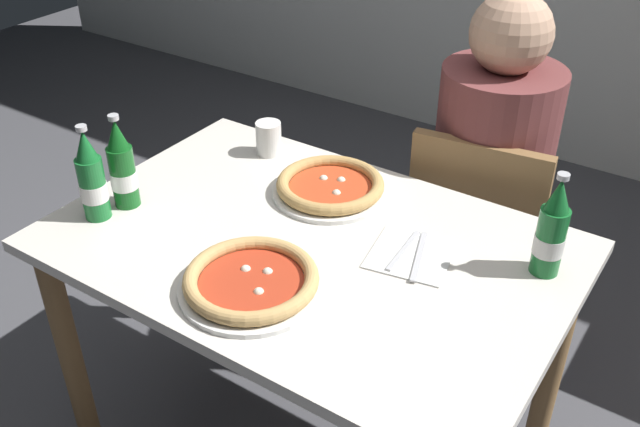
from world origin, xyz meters
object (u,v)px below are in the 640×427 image
(dining_table_main, at_px, (309,279))
(chair_behind_table, at_px, (478,238))
(napkin_with_cutlery, at_px, (411,255))
(diner_seated, at_px, (486,201))
(beer_bottle_left, at_px, (122,168))
(pizza_margherita_near, at_px, (330,186))
(paper_cup, at_px, (269,138))
(pizza_marinara_far, at_px, (252,282))
(beer_bottle_right, at_px, (92,180))
(beer_bottle_center, at_px, (551,232))

(dining_table_main, distance_m, chair_behind_table, 0.66)
(dining_table_main, bearing_deg, napkin_with_cutlery, 20.09)
(diner_seated, xyz_separation_m, beer_bottle_left, (-0.66, -0.78, 0.27))
(pizza_margherita_near, relative_size, paper_cup, 3.18)
(chair_behind_table, height_order, paper_cup, chair_behind_table)
(dining_table_main, bearing_deg, pizza_margherita_near, 109.55)
(diner_seated, distance_m, paper_cup, 0.68)
(dining_table_main, distance_m, pizza_margherita_near, 0.26)
(dining_table_main, distance_m, pizza_marinara_far, 0.25)
(pizza_marinara_far, distance_m, napkin_with_cutlery, 0.37)
(chair_behind_table, relative_size, beer_bottle_right, 3.44)
(beer_bottle_center, bearing_deg, pizza_marinara_far, -140.48)
(beer_bottle_left, bearing_deg, pizza_margherita_near, 39.43)
(beer_bottle_left, relative_size, beer_bottle_center, 1.00)
(pizza_marinara_far, bearing_deg, paper_cup, 123.89)
(diner_seated, bearing_deg, beer_bottle_right, -128.42)
(diner_seated, bearing_deg, beer_bottle_center, -56.65)
(pizza_margherita_near, distance_m, beer_bottle_left, 0.52)
(napkin_with_cutlery, bearing_deg, beer_bottle_center, 22.61)
(chair_behind_table, bearing_deg, pizza_margherita_near, 48.43)
(beer_bottle_left, distance_m, beer_bottle_right, 0.08)
(beer_bottle_center, height_order, paper_cup, beer_bottle_center)
(beer_bottle_center, bearing_deg, dining_table_main, -158.53)
(beer_bottle_left, xyz_separation_m, beer_bottle_center, (0.97, 0.31, 0.00))
(pizza_marinara_far, bearing_deg, napkin_with_cutlery, 52.69)
(beer_bottle_left, distance_m, paper_cup, 0.44)
(napkin_with_cutlery, xyz_separation_m, paper_cup, (-0.57, 0.21, 0.04))
(diner_seated, height_order, paper_cup, diner_seated)
(napkin_with_cutlery, bearing_deg, beer_bottle_right, -158.50)
(chair_behind_table, height_order, napkin_with_cutlery, chair_behind_table)
(pizza_margherita_near, height_order, pizza_marinara_far, same)
(chair_behind_table, height_order, beer_bottle_center, beer_bottle_center)
(beer_bottle_right, bearing_deg, dining_table_main, 22.14)
(diner_seated, height_order, pizza_marinara_far, diner_seated)
(beer_bottle_center, bearing_deg, napkin_with_cutlery, -157.39)
(pizza_marinara_far, bearing_deg, beer_bottle_center, 39.52)
(napkin_with_cutlery, bearing_deg, pizza_margherita_near, 157.51)
(beer_bottle_left, xyz_separation_m, paper_cup, (0.13, 0.42, -0.06))
(beer_bottle_center, bearing_deg, beer_bottle_left, -162.01)
(paper_cup, bearing_deg, beer_bottle_right, -107.00)
(dining_table_main, distance_m, paper_cup, 0.48)
(dining_table_main, height_order, pizza_marinara_far, pizza_marinara_far)
(paper_cup, bearing_deg, chair_behind_table, 30.20)
(dining_table_main, xyz_separation_m, diner_seated, (0.19, 0.66, -0.05))
(diner_seated, height_order, napkin_with_cutlery, diner_seated)
(dining_table_main, xyz_separation_m, beer_bottle_center, (0.50, 0.20, 0.22))
(napkin_with_cutlery, bearing_deg, beer_bottle_left, -163.85)
(chair_behind_table, relative_size, beer_bottle_left, 3.44)
(chair_behind_table, xyz_separation_m, beer_bottle_right, (-0.69, -0.81, 0.37))
(dining_table_main, distance_m, napkin_with_cutlery, 0.27)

